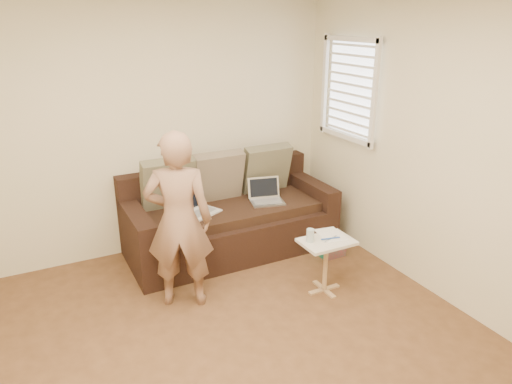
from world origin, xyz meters
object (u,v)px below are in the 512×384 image
(side_table, at_px, (325,266))
(striped_box, at_px, (329,246))
(laptop_silver, at_px, (267,203))
(laptop_white, at_px, (202,214))
(person, at_px, (179,221))
(sofa, at_px, (231,214))
(drinking_glass, at_px, (310,235))

(side_table, distance_m, striped_box, 0.77)
(laptop_silver, height_order, laptop_white, laptop_white)
(side_table, height_order, striped_box, side_table)
(laptop_silver, height_order, person, person)
(sofa, height_order, laptop_silver, sofa)
(drinking_glass, bearing_deg, side_table, -17.92)
(laptop_white, relative_size, drinking_glass, 3.03)
(laptop_silver, distance_m, striped_box, 0.81)
(side_table, bearing_deg, laptop_white, 125.61)
(sofa, height_order, striped_box, sofa)
(person, distance_m, striped_box, 1.84)
(laptop_silver, relative_size, striped_box, 1.24)
(sofa, height_order, side_table, sofa)
(sofa, relative_size, drinking_glass, 18.33)
(laptop_white, height_order, person, person)
(striped_box, bearing_deg, drinking_glass, -139.10)
(striped_box, bearing_deg, laptop_white, 157.76)
(laptop_white, xyz_separation_m, person, (-0.45, -0.66, 0.27))
(side_table, distance_m, drinking_glass, 0.36)
(person, bearing_deg, side_table, -175.61)
(laptop_white, xyz_separation_m, drinking_glass, (0.63, -1.05, 0.06))
(sofa, relative_size, striped_box, 7.78)
(drinking_glass, bearing_deg, sofa, 104.16)
(person, relative_size, side_table, 3.03)
(sofa, bearing_deg, laptop_silver, -15.69)
(side_table, relative_size, drinking_glass, 4.34)
(person, height_order, drinking_glass, person)
(side_table, bearing_deg, drinking_glass, 162.08)
(sofa, relative_size, person, 1.39)
(person, relative_size, striped_box, 5.59)
(laptop_white, height_order, drinking_glass, laptop_white)
(striped_box, bearing_deg, laptop_silver, 137.53)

